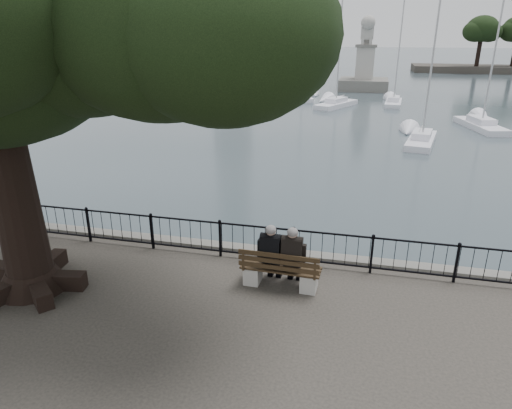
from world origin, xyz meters
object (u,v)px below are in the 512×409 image
(tree, at_px, (22,10))
(bench, at_px, (280,274))
(person_right, at_px, (293,259))
(lion_monument, at_px, (364,72))
(person_left, at_px, (272,256))

(tree, bearing_deg, bench, 14.51)
(person_right, bearing_deg, lion_monument, 89.01)
(person_left, bearing_deg, lion_monument, 88.41)
(bench, distance_m, person_right, 0.49)
(person_left, distance_m, person_right, 0.51)
(person_right, bearing_deg, bench, -160.28)
(bench, xyz_separation_m, lion_monument, (1.12, 48.64, 0.76))
(person_right, height_order, lion_monument, lion_monument)
(person_left, relative_size, tree, 0.14)
(tree, relative_size, lion_monument, 1.35)
(bench, height_order, person_right, person_right)
(bench, xyz_separation_m, person_left, (-0.23, 0.12, 0.39))
(person_left, relative_size, lion_monument, 0.19)
(person_left, xyz_separation_m, lion_monument, (1.35, 48.52, 0.37))
(person_right, xyz_separation_m, lion_monument, (0.84, 48.54, 0.37))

